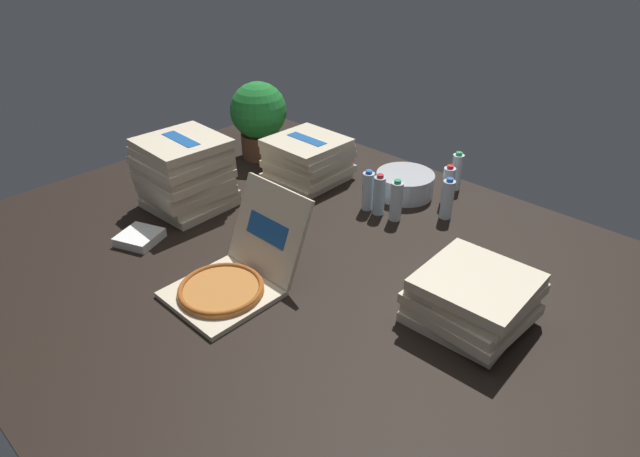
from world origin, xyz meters
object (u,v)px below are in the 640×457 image
Objects in this scene: napkin_pile at (140,237)px; potted_plant at (259,116)px; ice_bucket at (405,184)px; water_bottle_3 at (379,195)px; pizza_stack_center_far at (185,173)px; water_bottle_2 at (457,172)px; pizza_stack_left_far at (472,298)px; water_bottle_4 at (447,199)px; water_bottle_5 at (396,201)px; open_pizza_box at (234,275)px; pizza_stack_right_far at (308,159)px; water_bottle_0 at (448,186)px; water_bottle_1 at (368,191)px.

potted_plant is at bearing 108.46° from napkin_pile.
water_bottle_3 is (0.03, -0.25, 0.04)m from ice_bucket.
water_bottle_2 is at bearing 51.42° from pizza_stack_center_far.
napkin_pile is (-0.62, -0.96, -0.08)m from water_bottle_3.
pizza_stack_left_far is 1.09m from water_bottle_2.
water_bottle_4 and water_bottle_5 have the same top height.
water_bottle_4 is 1.24× the size of napkin_pile.
open_pizza_box reaches higher than pizza_stack_right_far.
pizza_stack_left_far is at bearing -55.67° from water_bottle_2.
napkin_pile is (-0.75, -1.45, -0.08)m from water_bottle_2.
pizza_stack_center_far is (-0.72, 0.28, 0.11)m from open_pizza_box.
pizza_stack_right_far is 0.46m from potted_plant.
water_bottle_0 is 1.00× the size of water_bottle_2.
pizza_stack_right_far is 1.34× the size of ice_bucket.
water_bottle_1 is at bearing -4.28° from pizza_stack_right_far.
water_bottle_2 is 1.00× the size of water_bottle_5.
water_bottle_5 is (-0.03, -0.49, 0.00)m from water_bottle_2.
water_bottle_1 is 0.07m from water_bottle_3.
pizza_stack_right_far reaches higher than water_bottle_5.
water_bottle_0 and water_bottle_2 have the same top height.
potted_plant is at bearing 176.92° from water_bottle_5.
water_bottle_0 is 0.15m from water_bottle_4.
potted_plant is (-0.89, 0.07, 0.15)m from water_bottle_1.
water_bottle_3 is 1.24× the size of napkin_pile.
napkin_pile is at bearing -95.63° from pizza_stack_right_far.
pizza_stack_left_far is at bearing -28.26° from water_bottle_3.
pizza_stack_right_far is 1.92× the size of water_bottle_2.
pizza_stack_left_far is at bearing -26.11° from water_bottle_1.
water_bottle_0 and water_bottle_4 have the same top height.
water_bottle_2 is (-0.61, 0.90, 0.00)m from pizza_stack_left_far.
water_bottle_0 is at bearing 17.62° from ice_bucket.
water_bottle_5 is (-0.09, -0.31, 0.00)m from water_bottle_0.
water_bottle_4 is (0.79, 0.16, -0.02)m from pizza_stack_right_far.
potted_plant is at bearing -167.44° from water_bottle_0.
pizza_stack_center_far reaches higher than water_bottle_4.
water_bottle_0 is 0.18m from water_bottle_2.
open_pizza_box is 2.48× the size of water_bottle_2.
pizza_stack_left_far is 1.94× the size of water_bottle_4.
water_bottle_2 and water_bottle_3 have the same top height.
water_bottle_5 reaches higher than ice_bucket.
water_bottle_2 is at bearing 113.82° from water_bottle_4.
pizza_stack_center_far is 1.92× the size of water_bottle_0.
pizza_stack_left_far is 1.01× the size of pizza_stack_center_far.
water_bottle_4 is at bearing -11.52° from ice_bucket.
pizza_stack_center_far is 1.92× the size of water_bottle_5.
water_bottle_4 is at bearing 74.74° from open_pizza_box.
water_bottle_0 and water_bottle_5 have the same top height.
pizza_stack_right_far is at bearing 70.50° from pizza_stack_center_far.
potted_plant is at bearing 175.64° from water_bottle_1.
pizza_stack_left_far is 1.94× the size of water_bottle_1.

